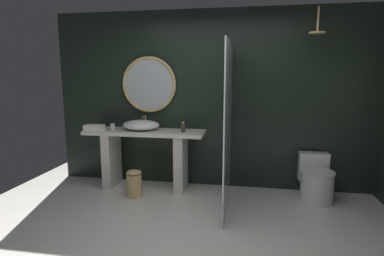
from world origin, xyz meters
name	(u,v)px	position (x,y,z in m)	size (l,w,h in m)	color
ground_plane	(189,250)	(0.00, 0.00, 0.00)	(5.76, 5.76, 0.00)	silver
back_wall_panel	(212,100)	(0.00, 1.90, 1.30)	(4.80, 0.10, 2.60)	black
vanity_counter	(145,151)	(-0.94, 1.57, 0.55)	(1.75, 0.52, 0.87)	silver
vessel_sink	(141,125)	(-1.01, 1.59, 0.94)	(0.55, 0.45, 0.19)	white
tumbler_cup	(113,127)	(-1.42, 1.51, 0.92)	(0.07, 0.07, 0.10)	silver
soap_dispenser	(183,127)	(-0.36, 1.53, 0.94)	(0.06, 0.06, 0.15)	#3D3323
round_wall_mirror	(149,84)	(-0.94, 1.81, 1.53)	(0.84, 0.05, 0.84)	tan
shower_glass_panel	(228,127)	(0.29, 1.15, 1.03)	(0.02, 1.40, 2.05)	silver
rain_shower_head	(317,30)	(1.35, 1.48, 2.21)	(0.20, 0.20, 0.33)	tan
toilet	(316,181)	(1.46, 1.52, 0.26)	(0.44, 0.62, 0.60)	white
waste_bin	(134,183)	(-0.98, 1.18, 0.19)	(0.21, 0.21, 0.38)	tan
folded_hand_towel	(94,128)	(-1.66, 1.41, 0.91)	(0.27, 0.15, 0.09)	silver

